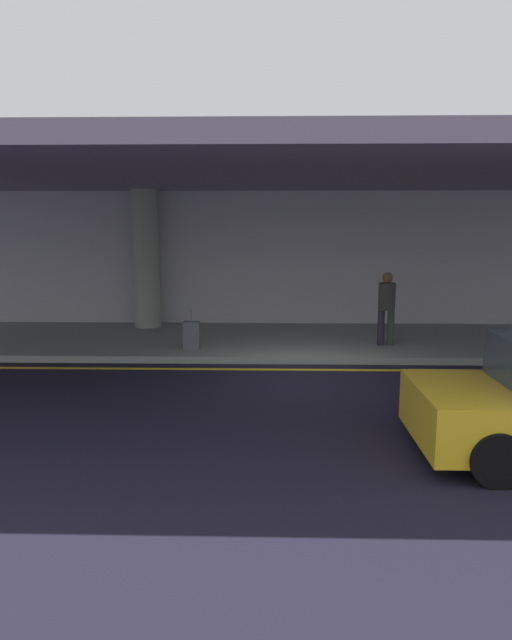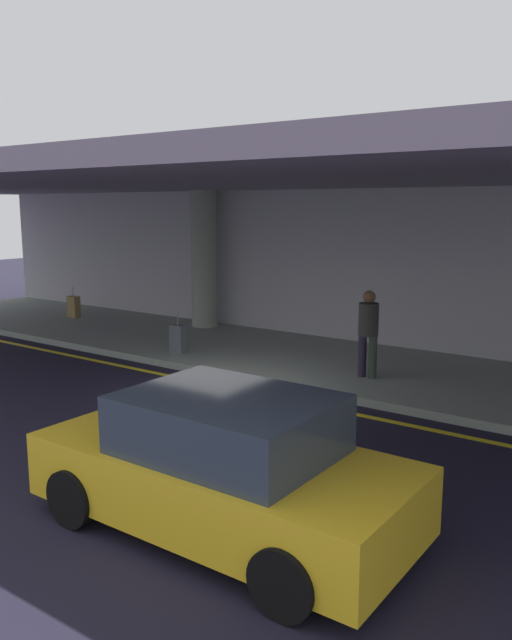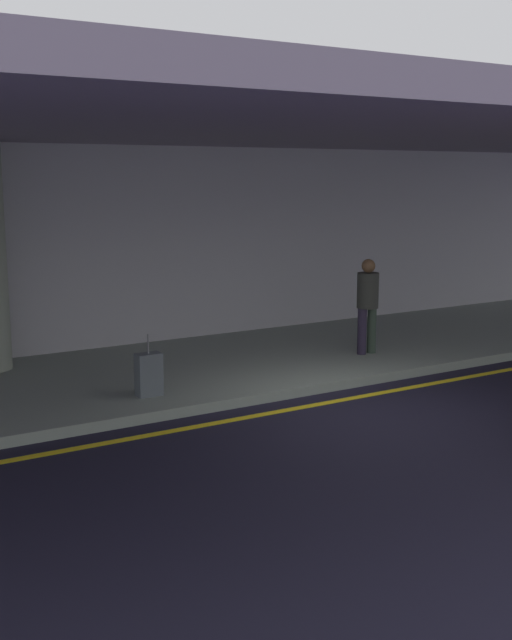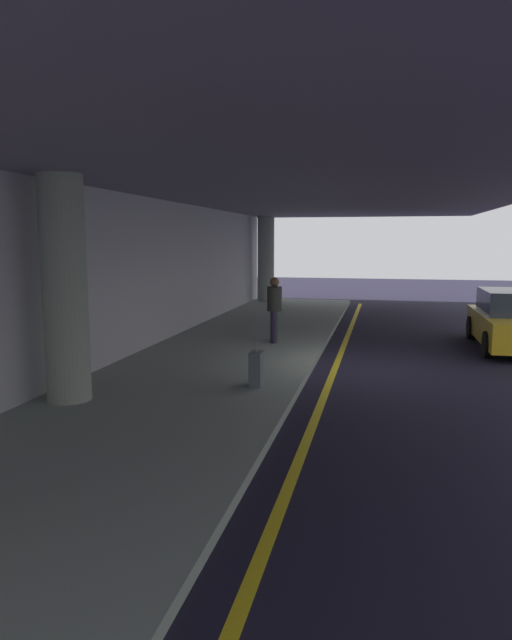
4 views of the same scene
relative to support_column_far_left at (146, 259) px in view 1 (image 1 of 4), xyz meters
name	(u,v)px [view 1 (image 1 of 4)]	position (x,y,z in m)	size (l,w,h in m)	color
ground_plane	(305,377)	(4.00, -4.59, -1.97)	(60.00, 60.00, 0.00)	black
sidewalk	(298,341)	(4.00, -1.49, -1.90)	(26.00, 4.20, 0.15)	gray
lane_stripe_yellow	(303,370)	(4.00, -4.04, -1.97)	(26.00, 0.14, 0.01)	yellow
support_column_far_left	(146,259)	(0.00, 0.00, 0.00)	(0.72, 0.72, 3.65)	gray
ceiling_overhang	(301,177)	(4.00, -1.99, 1.97)	(28.00, 13.20, 0.30)	gray
terminal_back_wall	(295,260)	(4.00, 0.76, -0.07)	(26.00, 0.30, 3.80)	#AFADB4
traveler_with_luggage	(387,304)	(5.98, -2.30, -0.86)	(0.38, 0.38, 1.68)	#261F32
suitcase_upright_secondary	(192,335)	(1.57, -2.82, -1.51)	(0.36, 0.22, 0.90)	#50595F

